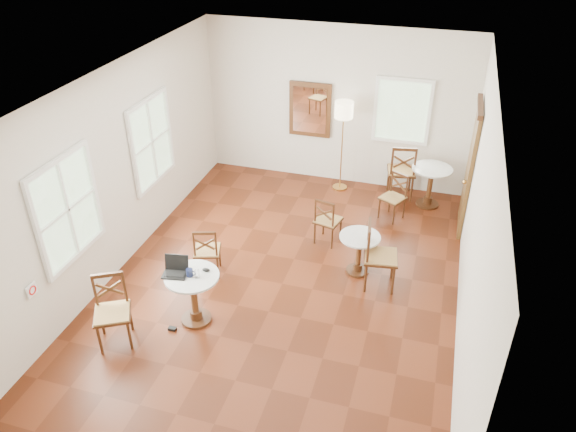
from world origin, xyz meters
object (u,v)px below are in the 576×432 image
object	(u,v)px
cafe_table_mid	(359,250)
navy_mug	(190,273)
cafe_table_back	(430,182)
cafe_table_near	(194,293)
chair_mid_a	(327,220)
mouse	(206,270)
chair_near_a	(207,251)
chair_mid_b	(379,256)
power_adapter	(172,329)
floor_lamp	(344,116)
chair_back_a	(401,171)
chair_near_b	(112,311)
water_glass	(197,274)
chair_back_b	(394,197)
laptop	(176,269)

from	to	relation	value
cafe_table_mid	navy_mug	xyz separation A→B (m)	(-1.91, -1.70, 0.41)
cafe_table_back	cafe_table_near	bearing A→B (deg)	-124.39
cafe_table_near	chair_mid_a	world-z (taller)	chair_mid_a
cafe_table_near	mouse	size ratio (longest dim) A/B	7.18
chair_near_a	chair_mid_b	bearing A→B (deg)	172.63
chair_mid_b	power_adapter	size ratio (longest dim) A/B	9.95
power_adapter	floor_lamp	bearing A→B (deg)	73.67
chair_back_a	navy_mug	size ratio (longest dim) A/B	8.28
chair_near_b	water_glass	bearing A→B (deg)	5.48
chair_back_b	chair_near_a	bearing A→B (deg)	-107.39
cafe_table_back	chair_back_b	world-z (taller)	chair_back_b
chair_back_a	floor_lamp	xyz separation A→B (m)	(-1.13, 0.02, 0.94)
mouse	water_glass	world-z (taller)	water_glass
cafe_table_back	chair_back_b	xyz separation A→B (m)	(-0.57, -0.62, -0.06)
cafe_table_mid	chair_near_b	bearing A→B (deg)	-139.46
chair_back_a	floor_lamp	world-z (taller)	floor_lamp
chair_near_b	chair_mid_b	distance (m)	3.70
power_adapter	chair_near_b	bearing A→B (deg)	-148.67
chair_near_a	laptop	bearing A→B (deg)	74.18
chair_back_b	floor_lamp	world-z (taller)	floor_lamp
chair_near_a	chair_back_b	size ratio (longest dim) A/B	1.02
laptop	mouse	xyz separation A→B (m)	(0.36, 0.14, -0.04)
chair_mid_b	cafe_table_mid	bearing A→B (deg)	46.24
cafe_table_near	mouse	bearing A→B (deg)	44.33
cafe_table_near	cafe_table_mid	xyz separation A→B (m)	(1.90, 1.69, -0.07)
cafe_table_mid	mouse	world-z (taller)	mouse
cafe_table_near	water_glass	distance (m)	0.36
chair_mid_a	laptop	bearing A→B (deg)	71.32
cafe_table_back	floor_lamp	distance (m)	1.96
cafe_table_back	chair_near_b	size ratio (longest dim) A/B	0.78
floor_lamp	laptop	distance (m)	4.47
chair_near_b	cafe_table_back	bearing A→B (deg)	23.79
navy_mug	water_glass	distance (m)	0.10
chair_near_a	cafe_table_back	bearing A→B (deg)	-152.60
floor_lamp	water_glass	size ratio (longest dim) A/B	15.13
cafe_table_mid	water_glass	world-z (taller)	water_glass
navy_mug	chair_mid_a	bearing A→B (deg)	61.40
power_adapter	cafe_table_mid	bearing A→B (deg)	42.75
power_adapter	cafe_table_back	bearing A→B (deg)	55.26
chair_mid_b	navy_mug	bearing A→B (deg)	115.19
cafe_table_back	power_adapter	xyz separation A→B (m)	(-2.99, -4.31, -0.44)
cafe_table_mid	navy_mug	distance (m)	2.59
laptop	chair_mid_b	bearing A→B (deg)	21.11
cafe_table_back	floor_lamp	world-z (taller)	floor_lamp
chair_back_a	power_adapter	size ratio (longest dim) A/B	10.36
cafe_table_back	navy_mug	xyz separation A→B (m)	(-2.78, -4.05, 0.34)
cafe_table_near	chair_back_b	distance (m)	4.06
chair_near_a	chair_mid_b	xyz separation A→B (m)	(2.47, 0.45, 0.10)
cafe_table_near	power_adapter	distance (m)	0.57
cafe_table_back	chair_mid_a	distance (m)	2.26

